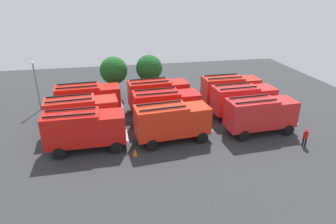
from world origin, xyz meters
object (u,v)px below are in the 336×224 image
fire_truck_0 (85,128)px  fire_truck_4 (166,105)px  tree_1 (149,68)px  traffic_cone_1 (135,152)px  fire_truck_2 (260,113)px  fire_truck_1 (172,121)px  fire_truck_3 (82,112)px  fire_truck_6 (88,98)px  traffic_cone_0 (110,102)px  fire_truck_7 (158,93)px  lamppost (36,82)px  firefighter_0 (169,93)px  fire_truck_8 (230,89)px  tree_0 (114,71)px  firefighter_1 (305,137)px  fire_truck_5 (243,99)px

fire_truck_0 → fire_truck_4: (8.15, 4.05, 0.00)m
tree_1 → traffic_cone_1: (-3.46, -15.70, -3.38)m
fire_truck_0 → fire_truck_2: size_ratio=0.99×
fire_truck_0 → fire_truck_1: 7.98m
fire_truck_3 → fire_truck_6: bearing=79.5°
fire_truck_0 → traffic_cone_0: (2.18, 10.95, -1.87)m
fire_truck_7 → lamppost: bearing=164.0°
fire_truck_1 → traffic_cone_1: fire_truck_1 is taller
firefighter_0 → fire_truck_7: bearing=-164.9°
fire_truck_8 → fire_truck_3: bearing=-168.5°
tree_1 → tree_0: bearing=-174.4°
firefighter_0 → firefighter_1: bearing=-98.7°
fire_truck_8 → firefighter_1: bearing=-77.2°
fire_truck_6 → lamppost: size_ratio=1.23×
firefighter_1 → traffic_cone_1: (-15.66, 1.42, -0.70)m
fire_truck_8 → traffic_cone_0: 15.22m
fire_truck_2 → lamppost: lamppost is taller
traffic_cone_1 → tree_1: bearing=77.6°
firefighter_0 → fire_truck_0: bearing=-174.9°
firefighter_0 → traffic_cone_1: firefighter_0 is taller
fire_truck_2 → fire_truck_7: same height
fire_truck_2 → fire_truck_7: 12.00m
fire_truck_8 → fire_truck_5: bearing=-91.7°
fire_truck_0 → fire_truck_7: (7.93, 7.96, 0.00)m
traffic_cone_1 → lamppost: lamppost is taller
firefighter_1 → fire_truck_7: bearing=88.7°
traffic_cone_0 → lamppost: bearing=-179.0°
fire_truck_2 → traffic_cone_1: bearing=-175.0°
fire_truck_1 → firefighter_0: (1.92, 11.08, -1.20)m
fire_truck_6 → tree_0: (3.07, 5.59, 1.58)m
fire_truck_0 → tree_0: size_ratio=1.30×
lamppost → firefighter_1: bearing=-28.5°
fire_truck_1 → tree_0: bearing=104.9°
fire_truck_3 → firefighter_0: (10.39, 7.41, -1.20)m
fire_truck_3 → tree_0: size_ratio=1.33×
fire_truck_8 → lamppost: lamppost is taller
firefighter_0 → traffic_cone_0: (-7.71, -0.21, -0.67)m
fire_truck_6 → traffic_cone_0: size_ratio=12.91×
traffic_cone_0 → tree_0: bearing=71.7°
fire_truck_6 → traffic_cone_1: 10.73m
firefighter_0 → lamppost: size_ratio=0.29×
fire_truck_3 → fire_truck_7: 9.42m
fire_truck_0 → firefighter_0: 14.96m
fire_truck_1 → traffic_cone_0: size_ratio=13.03×
fire_truck_3 → fire_truck_4: (8.64, 0.30, 0.00)m
fire_truck_5 → fire_truck_4: bearing=177.3°
firefighter_1 → lamppost: 29.66m
tree_1 → traffic_cone_0: bearing=-152.5°
firefighter_0 → tree_1: (-2.20, 2.66, 2.74)m
fire_truck_5 → fire_truck_7: (-9.05, 3.84, 0.00)m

